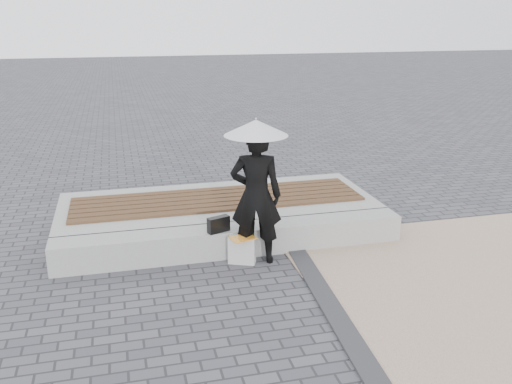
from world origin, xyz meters
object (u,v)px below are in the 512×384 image
handbag (219,224)px  parasol (256,128)px  canvas_tote (242,250)px  seating_ledge (234,240)px  woman (256,196)px

handbag → parasol: bearing=-41.6°
canvas_tote → parasol: bearing=32.0°
parasol → seating_ledge: bearing=126.7°
seating_ledge → handbag: handbag is taller
handbag → canvas_tote: bearing=-58.7°
seating_ledge → canvas_tote: size_ratio=13.01×
woman → handbag: bearing=-5.0°
woman → handbag: (-0.48, 0.19, -0.44)m
woman → parasol: parasol is taller
handbag → woman: bearing=-41.6°
handbag → seating_ledge: bearing=10.2°
parasol → canvas_tote: 1.69m
woman → parasol: 0.93m
parasol → woman: bearing=-76.0°
handbag → canvas_tote: size_ratio=0.81×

